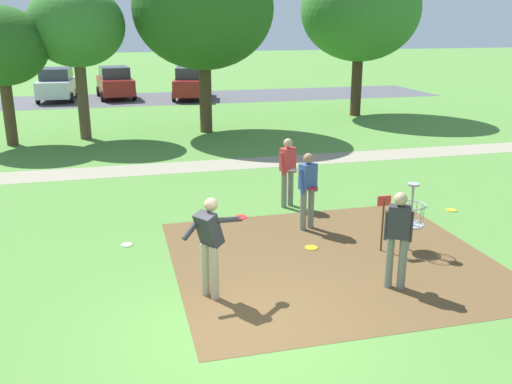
{
  "coord_description": "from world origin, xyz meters",
  "views": [
    {
      "loc": [
        -1.6,
        -7.17,
        4.39
      ],
      "look_at": [
        1.13,
        3.6,
        1.0
      ],
      "focal_mm": 39.3,
      "sensor_mm": 36.0,
      "label": 1
    }
  ],
  "objects_px": {
    "player_waiting_right": "(288,169)",
    "parked_car_leftmost": "(57,84)",
    "tree_near_right": "(76,27)",
    "player_foreground_watching": "(308,187)",
    "disc_golf_basket": "(408,214)",
    "tree_mid_center": "(203,9)",
    "player_waiting_left": "(398,235)",
    "frisbee_by_tee": "(451,210)",
    "tree_near_left": "(0,47)",
    "tree_mid_left": "(360,10)",
    "frisbee_mid_grass": "(127,245)",
    "frisbee_near_basket": "(311,248)",
    "parked_car_center_left": "(115,83)",
    "parked_car_center_right": "(191,83)",
    "player_throwing": "(210,241)"
  },
  "relations": [
    {
      "from": "player_waiting_right",
      "to": "parked_car_leftmost",
      "type": "bearing_deg",
      "value": 107.95
    },
    {
      "from": "tree_near_right",
      "to": "player_foreground_watching",
      "type": "bearing_deg",
      "value": -66.24
    },
    {
      "from": "disc_golf_basket",
      "to": "tree_mid_center",
      "type": "relative_size",
      "value": 0.19
    },
    {
      "from": "player_waiting_left",
      "to": "frisbee_by_tee",
      "type": "height_order",
      "value": "player_waiting_left"
    },
    {
      "from": "tree_near_left",
      "to": "tree_mid_left",
      "type": "distance_m",
      "value": 15.51
    },
    {
      "from": "player_foreground_watching",
      "to": "frisbee_mid_grass",
      "type": "xyz_separation_m",
      "value": [
        -3.89,
        -0.0,
        -0.96
      ]
    },
    {
      "from": "disc_golf_basket",
      "to": "tree_near_right",
      "type": "distance_m",
      "value": 15.14
    },
    {
      "from": "frisbee_near_basket",
      "to": "parked_car_leftmost",
      "type": "bearing_deg",
      "value": 105.4
    },
    {
      "from": "player_foreground_watching",
      "to": "frisbee_by_tee",
      "type": "xyz_separation_m",
      "value": [
        3.81,
        0.3,
        -0.96
      ]
    },
    {
      "from": "tree_mid_left",
      "to": "tree_mid_center",
      "type": "xyz_separation_m",
      "value": [
        -7.72,
        -2.42,
        -0.05
      ]
    },
    {
      "from": "disc_golf_basket",
      "to": "parked_car_center_left",
      "type": "distance_m",
      "value": 25.8
    },
    {
      "from": "tree_near_right",
      "to": "parked_car_leftmost",
      "type": "relative_size",
      "value": 1.34
    },
    {
      "from": "disc_golf_basket",
      "to": "player_waiting_right",
      "type": "xyz_separation_m",
      "value": [
        -1.47,
        3.23,
        0.21
      ]
    },
    {
      "from": "tree_mid_left",
      "to": "player_waiting_right",
      "type": "bearing_deg",
      "value": -120.36
    },
    {
      "from": "parked_car_center_right",
      "to": "parked_car_center_left",
      "type": "bearing_deg",
      "value": 163.39
    },
    {
      "from": "disc_golf_basket",
      "to": "player_waiting_right",
      "type": "height_order",
      "value": "player_waiting_right"
    },
    {
      "from": "frisbee_near_basket",
      "to": "parked_car_leftmost",
      "type": "height_order",
      "value": "parked_car_leftmost"
    },
    {
      "from": "player_foreground_watching",
      "to": "tree_near_right",
      "type": "bearing_deg",
      "value": 113.76
    },
    {
      "from": "tree_near_left",
      "to": "tree_mid_left",
      "type": "bearing_deg",
      "value": 12.03
    },
    {
      "from": "tree_mid_left",
      "to": "parked_car_center_right",
      "type": "height_order",
      "value": "tree_mid_left"
    },
    {
      "from": "tree_near_right",
      "to": "tree_mid_left",
      "type": "height_order",
      "value": "tree_mid_left"
    },
    {
      "from": "disc_golf_basket",
      "to": "parked_car_leftmost",
      "type": "bearing_deg",
      "value": 108.82
    },
    {
      "from": "tree_near_right",
      "to": "disc_golf_basket",
      "type": "bearing_deg",
      "value": -63.4
    },
    {
      "from": "tree_mid_left",
      "to": "frisbee_by_tee",
      "type": "bearing_deg",
      "value": -104.58
    },
    {
      "from": "tree_near_right",
      "to": "tree_near_left",
      "type": "bearing_deg",
      "value": -167.9
    },
    {
      "from": "tree_near_left",
      "to": "parked_car_center_right",
      "type": "height_order",
      "value": "tree_near_left"
    },
    {
      "from": "tree_mid_left",
      "to": "frisbee_mid_grass",
      "type": "bearing_deg",
      "value": -128.55
    },
    {
      "from": "frisbee_mid_grass",
      "to": "tree_near_right",
      "type": "bearing_deg",
      "value": 95.89
    },
    {
      "from": "frisbee_by_tee",
      "to": "tree_mid_center",
      "type": "relative_size",
      "value": 0.03
    },
    {
      "from": "player_waiting_right",
      "to": "parked_car_center_left",
      "type": "distance_m",
      "value": 22.34
    },
    {
      "from": "tree_near_left",
      "to": "player_waiting_right",
      "type": "bearing_deg",
      "value": -50.57
    },
    {
      "from": "player_waiting_right",
      "to": "player_throwing",
      "type": "bearing_deg",
      "value": -122.0
    },
    {
      "from": "tree_near_left",
      "to": "parked_car_center_left",
      "type": "xyz_separation_m",
      "value": [
        3.9,
        12.62,
        -2.61
      ]
    },
    {
      "from": "tree_near_left",
      "to": "parked_car_center_left",
      "type": "distance_m",
      "value": 13.47
    },
    {
      "from": "frisbee_near_basket",
      "to": "frisbee_by_tee",
      "type": "relative_size",
      "value": 1.06
    },
    {
      "from": "disc_golf_basket",
      "to": "tree_mid_left",
      "type": "relative_size",
      "value": 0.19
    },
    {
      "from": "disc_golf_basket",
      "to": "frisbee_mid_grass",
      "type": "distance_m",
      "value": 5.7
    },
    {
      "from": "player_throwing",
      "to": "tree_near_left",
      "type": "xyz_separation_m",
      "value": [
        -5.09,
        13.61,
        2.55
      ]
    },
    {
      "from": "frisbee_mid_grass",
      "to": "tree_mid_left",
      "type": "xyz_separation_m",
      "value": [
        11.32,
        14.21,
        4.89
      ]
    },
    {
      "from": "tree_mid_left",
      "to": "player_throwing",
      "type": "bearing_deg",
      "value": -120.78
    },
    {
      "from": "tree_near_left",
      "to": "parked_car_leftmost",
      "type": "height_order",
      "value": "tree_near_left"
    },
    {
      "from": "disc_golf_basket",
      "to": "tree_mid_center",
      "type": "height_order",
      "value": "tree_mid_center"
    },
    {
      "from": "frisbee_mid_grass",
      "to": "tree_mid_center",
      "type": "relative_size",
      "value": 0.03
    },
    {
      "from": "tree_mid_left",
      "to": "tree_mid_center",
      "type": "bearing_deg",
      "value": -162.63
    },
    {
      "from": "frisbee_mid_grass",
      "to": "tree_near_right",
      "type": "xyz_separation_m",
      "value": [
        -1.19,
        11.55,
        4.2
      ]
    },
    {
      "from": "parked_car_center_left",
      "to": "tree_near_right",
      "type": "bearing_deg",
      "value": -96.17
    },
    {
      "from": "frisbee_by_tee",
      "to": "parked_car_center_right",
      "type": "height_order",
      "value": "parked_car_center_right"
    },
    {
      "from": "player_foreground_watching",
      "to": "frisbee_near_basket",
      "type": "bearing_deg",
      "value": -104.36
    },
    {
      "from": "parked_car_center_right",
      "to": "parked_car_leftmost",
      "type": "bearing_deg",
      "value": 171.61
    },
    {
      "from": "tree_mid_center",
      "to": "parked_car_leftmost",
      "type": "bearing_deg",
      "value": 120.06
    }
  ]
}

